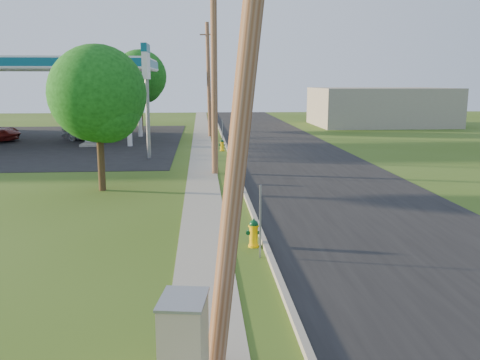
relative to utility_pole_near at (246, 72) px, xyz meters
name	(u,v)px	position (x,y,z in m)	size (l,w,h in m)	color
ground_plane	(272,334)	(0.60, 1.00, -4.80)	(140.00, 140.00, 0.00)	#314E10
road	(352,204)	(5.10, 11.00, -4.79)	(8.00, 120.00, 0.02)	black
curb	(249,204)	(1.10, 11.00, -4.73)	(0.15, 120.00, 0.15)	gray
sidewalk	(203,206)	(-0.65, 11.00, -4.79)	(1.50, 120.00, 0.03)	gray
forecourt	(13,142)	(-15.40, 33.00, -4.79)	(26.00, 28.00, 0.02)	black
utility_pole_near	(246,72)	(0.00, 0.00, 0.00)	(1.40, 0.32, 9.48)	brown
utility_pole_mid	(214,76)	(0.00, 18.00, 0.15)	(1.40, 0.32, 9.80)	brown
utility_pole_far	(209,80)	(0.00, 36.00, 0.00)	(1.40, 0.32, 9.50)	brown
sign_post_near	(260,222)	(0.85, 5.20, -3.80)	(0.05, 0.04, 2.00)	gray
sign_post_mid	(233,157)	(0.85, 17.00, -3.80)	(0.05, 0.04, 2.00)	gray
sign_post_far	(222,133)	(0.85, 29.20, -3.80)	(0.05, 0.04, 2.00)	gray
gas_canopy	(33,65)	(-13.40, 33.00, 1.09)	(18.18, 9.18, 6.40)	silver
fuel_pump_ne	(92,135)	(-8.90, 31.00, -4.08)	(1.20, 3.20, 1.90)	gray
fuel_pump_se	(102,130)	(-8.90, 35.00, -4.08)	(1.20, 3.20, 1.90)	gray
price_pylon	(146,68)	(-3.90, 23.50, 0.63)	(0.34, 2.04, 6.85)	gray
distant_building	(381,107)	(18.60, 46.00, -2.80)	(14.00, 10.00, 4.00)	gray
tree_verge	(100,98)	(-4.91, 14.22, -0.81)	(4.10, 4.10, 6.21)	#3A2B1A
tree_lot	(141,78)	(-6.38, 42.44, 0.15)	(5.07, 5.07, 7.69)	#3A2B1A
hydrant_near	(254,233)	(0.77, 6.12, -4.40)	(0.43, 0.39, 0.83)	#FEBF04
hydrant_mid	(231,177)	(0.68, 15.23, -4.45)	(0.37, 0.33, 0.72)	#FFE400
hydrant_far	(222,145)	(0.72, 26.69, -4.41)	(0.42, 0.37, 0.81)	yellow
utility_cabinet	(184,345)	(-0.98, -0.69, -4.04)	(0.80, 0.98, 1.53)	tan
car_silver	(91,131)	(-9.49, 33.68, -4.03)	(1.83, 4.55, 1.55)	silver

